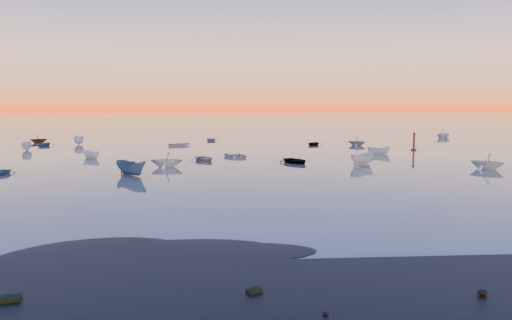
{
  "coord_description": "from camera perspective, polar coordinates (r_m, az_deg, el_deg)",
  "views": [
    {
      "loc": [
        -7.51,
        -25.14,
        7.15
      ],
      "look_at": [
        -3.7,
        28.0,
        1.18
      ],
      "focal_mm": 35.0,
      "sensor_mm": 36.0,
      "label": 1
    }
  ],
  "objects": [
    {
      "name": "boat_near_right",
      "position": [
        60.9,
        24.88,
        -0.95
      ],
      "size": [
        3.9,
        3.84,
        1.32
      ],
      "primitive_type": "imported",
      "rotation": [
        0.0,
        0.0,
        3.91
      ],
      "color": "silver",
      "rests_on": "ground"
    },
    {
      "name": "moored_fleet",
      "position": [
        78.82,
        1.39,
        1.19
      ],
      "size": [
        124.0,
        58.0,
        1.2
      ],
      "primitive_type": null,
      "color": "silver",
      "rests_on": "ground"
    },
    {
      "name": "mud_lobes",
      "position": [
        26.27,
        12.86,
        -9.55
      ],
      "size": [
        140.0,
        6.0,
        0.07
      ],
      "primitive_type": null,
      "color": "black",
      "rests_on": "ground"
    },
    {
      "name": "boat_near_center",
      "position": [
        60.67,
        12.06,
        -0.52
      ],
      "size": [
        4.17,
        4.46,
        1.49
      ],
      "primitive_type": "imported",
      "rotation": [
        0.0,
        0.0,
        2.28
      ],
      "color": "silver",
      "rests_on": "ground"
    },
    {
      "name": "ground",
      "position": [
        125.57,
        -0.66,
        3.13
      ],
      "size": [
        600.0,
        600.0,
        0.0
      ],
      "primitive_type": "plane",
      "color": "#696057",
      "rests_on": "ground"
    },
    {
      "name": "channel_marker",
      "position": [
        81.52,
        17.6,
        1.9
      ],
      "size": [
        0.84,
        0.84,
        3.0
      ],
      "color": "#42150E",
      "rests_on": "ground"
    }
  ]
}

